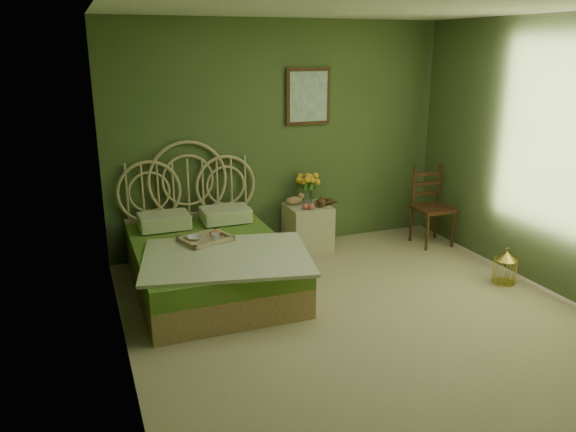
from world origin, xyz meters
name	(u,v)px	position (x,y,z in m)	size (l,w,h in m)	color
floor	(372,325)	(0.00, 0.00, 0.00)	(4.50, 4.50, 0.00)	#C4B98D
ceiling	(387,3)	(0.00, 0.00, 2.60)	(4.50, 4.50, 0.00)	silver
wall_back	(280,137)	(0.00, 2.25, 1.30)	(4.00, 4.00, 0.00)	#4D6032
wall_left	(117,202)	(-2.00, 0.00, 1.30)	(4.50, 4.50, 0.00)	#4D6032
wall_right	(570,160)	(2.00, 0.00, 1.30)	(4.50, 4.50, 0.00)	#4D6032
wall_art	(308,97)	(0.33, 2.22, 1.75)	(0.54, 0.04, 0.64)	#321F0D
bed	(210,260)	(-1.10, 1.29, 0.29)	(1.68, 2.13, 1.32)	tan
nightstand	(308,220)	(0.24, 1.98, 0.35)	(0.48, 0.49, 0.96)	beige
chair	(430,201)	(1.70, 1.67, 0.52)	(0.43, 0.43, 0.94)	#321F0D
birdcage	(505,268)	(1.70, 0.33, 0.16)	(0.22, 0.22, 0.34)	gold
book_lower	(321,203)	(0.41, 1.99, 0.54)	(0.16, 0.21, 0.02)	#381E0F
book_upper	(321,201)	(0.41, 1.99, 0.56)	(0.15, 0.20, 0.02)	#472819
cereal_bowl	(194,238)	(-1.23, 1.31, 0.53)	(0.14, 0.14, 0.03)	white
coffee_cup	(215,237)	(-1.05, 1.20, 0.55)	(0.08, 0.08, 0.07)	white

